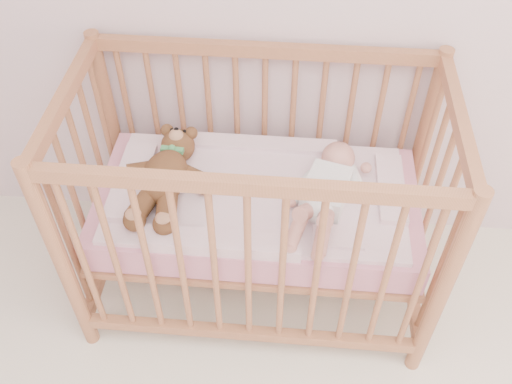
# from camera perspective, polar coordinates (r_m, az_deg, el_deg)

# --- Properties ---
(crib) EXTENTS (1.36, 0.76, 1.00)m
(crib) POSITION_cam_1_polar(r_m,az_deg,el_deg) (2.19, 0.11, -1.22)
(crib) COLOR #B6724D
(crib) RESTS_ON floor
(mattress) EXTENTS (1.22, 0.62, 0.13)m
(mattress) POSITION_cam_1_polar(r_m,az_deg,el_deg) (2.20, 0.11, -1.48)
(mattress) COLOR pink
(mattress) RESTS_ON crib
(blanket) EXTENTS (1.10, 0.58, 0.06)m
(blanket) POSITION_cam_1_polar(r_m,az_deg,el_deg) (2.15, 0.12, -0.14)
(blanket) COLOR #E69FB4
(blanket) RESTS_ON mattress
(baby) EXTENTS (0.41, 0.62, 0.14)m
(baby) POSITION_cam_1_polar(r_m,az_deg,el_deg) (2.08, 7.07, 0.44)
(baby) COLOR white
(baby) RESTS_ON blanket
(teddy_bear) EXTENTS (0.41, 0.55, 0.15)m
(teddy_bear) POSITION_cam_1_polar(r_m,az_deg,el_deg) (2.12, -9.11, 1.63)
(teddy_bear) COLOR brown
(teddy_bear) RESTS_ON blanket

